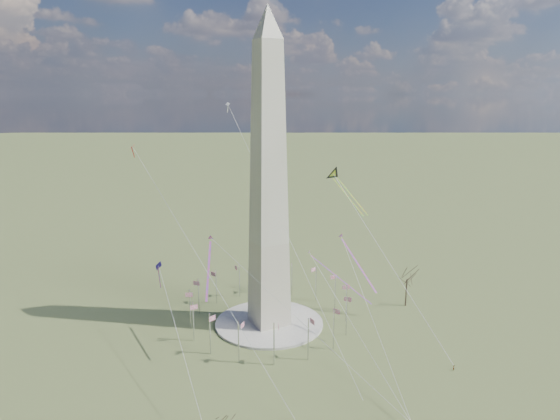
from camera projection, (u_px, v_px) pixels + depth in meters
name	position (u px, v px, depth m)	size (l,w,h in m)	color
ground	(269.00, 324.00, 167.01)	(2000.00, 2000.00, 0.00)	#516231
plaza	(269.00, 323.00, 166.91)	(36.00, 36.00, 0.80)	beige
washington_monument	(268.00, 183.00, 156.15)	(15.56, 15.56, 100.00)	#B7AA99
flagpole_ring	(269.00, 304.00, 165.36)	(54.40, 54.40, 13.00)	silver
tree_near	(407.00, 277.00, 179.05)	(8.76, 8.76, 15.33)	#47362B
person_east	(454.00, 368.00, 138.72)	(0.59, 0.39, 1.62)	gray
kite_delta_black	(335.00, 177.00, 184.71)	(7.89, 19.42, 15.85)	black
kite_diamond_purple	(159.00, 269.00, 154.34)	(1.69, 2.84, 9.03)	navy
kite_streamer_left	(353.00, 256.00, 158.92)	(1.88, 20.12, 13.83)	#F83D27
kite_streamer_mid	(209.00, 260.00, 147.82)	(9.08, 18.74, 13.69)	#F83D27
kite_streamer_right	(330.00, 270.00, 175.87)	(15.73, 20.15, 16.63)	#F83D27
kite_small_red	(133.00, 148.00, 174.37)	(1.59, 2.28, 4.74)	red
kite_small_white	(228.00, 105.00, 192.03)	(1.49, 1.32, 4.03)	silver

